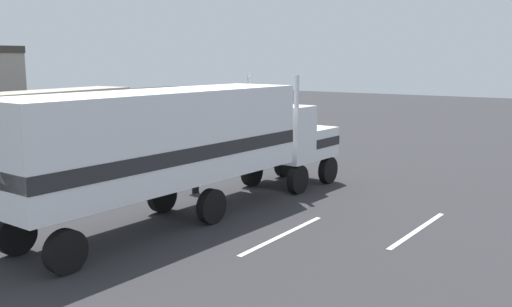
# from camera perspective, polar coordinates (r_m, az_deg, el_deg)

# --- Properties ---
(ground_plane) EXTENTS (120.00, 120.00, 0.00)m
(ground_plane) POSITION_cam_1_polar(r_m,az_deg,el_deg) (22.72, 1.91, -3.40)
(ground_plane) COLOR #2D2D30
(lane_stripe_near) EXTENTS (4.40, 0.22, 0.01)m
(lane_stripe_near) POSITION_cam_1_polar(r_m,az_deg,el_deg) (16.69, 2.75, -8.22)
(lane_stripe_near) COLOR silver
(lane_stripe_near) RESTS_ON ground_plane
(lane_stripe_mid) EXTENTS (4.40, 0.34, 0.01)m
(lane_stripe_mid) POSITION_cam_1_polar(r_m,az_deg,el_deg) (17.82, 16.03, -7.42)
(lane_stripe_mid) COLOR silver
(lane_stripe_mid) RESTS_ON ground_plane
(semi_truck) EXTENTS (14.30, 3.42, 4.50)m
(semi_truck) POSITION_cam_1_polar(r_m,az_deg,el_deg) (18.16, -6.97, 1.35)
(semi_truck) COLOR white
(semi_truck) RESTS_ON ground_plane
(person_bystander) EXTENTS (0.34, 0.45, 1.63)m
(person_bystander) POSITION_cam_1_polar(r_m,az_deg,el_deg) (21.68, -6.21, -1.67)
(person_bystander) COLOR black
(person_bystander) RESTS_ON ground_plane
(parked_bus) EXTENTS (11.18, 3.48, 3.40)m
(parked_bus) POSITION_cam_1_polar(r_m,az_deg,el_deg) (32.13, -20.77, 3.54)
(parked_bus) COLOR #BFB29E
(parked_bus) RESTS_ON ground_plane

